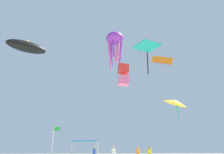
{
  "coord_description": "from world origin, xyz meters",
  "views": [
    {
      "loc": [
        -1.67,
        -19.83,
        1.55
      ],
      "look_at": [
        1.01,
        7.31,
        10.47
      ],
      "focal_mm": 35.22,
      "sensor_mm": 36.0,
      "label": 1
    }
  ],
  "objects_px": {
    "person_leftmost": "(113,153)",
    "person_rightmost": "(138,152)",
    "canopy_tent": "(85,142)",
    "banner_flag": "(53,142)",
    "person_central": "(150,154)",
    "kite_inflatable_black": "(27,47)",
    "kite_diamond_teal": "(147,48)",
    "kite_delta_yellow": "(175,102)",
    "person_near_tent": "(94,152)",
    "kite_octopus_purple": "(115,40)",
    "kite_parafoil_orange": "(162,60)",
    "kite_box_red": "(123,75)"
  },
  "relations": [
    {
      "from": "canopy_tent",
      "to": "person_leftmost",
      "type": "bearing_deg",
      "value": 21.53
    },
    {
      "from": "banner_flag",
      "to": "kite_delta_yellow",
      "type": "relative_size",
      "value": 0.89
    },
    {
      "from": "kite_box_red",
      "to": "kite_parafoil_orange",
      "type": "height_order",
      "value": "kite_parafoil_orange"
    },
    {
      "from": "person_rightmost",
      "to": "person_central",
      "type": "bearing_deg",
      "value": 46.43
    },
    {
      "from": "kite_octopus_purple",
      "to": "kite_box_red",
      "type": "bearing_deg",
      "value": 23.77
    },
    {
      "from": "person_leftmost",
      "to": "kite_octopus_purple",
      "type": "xyz_separation_m",
      "value": [
        1.19,
        8.58,
        19.06
      ]
    },
    {
      "from": "person_central",
      "to": "kite_inflatable_black",
      "type": "relative_size",
      "value": 0.25
    },
    {
      "from": "canopy_tent",
      "to": "person_near_tent",
      "type": "xyz_separation_m",
      "value": [
        1.14,
        5.45,
        -1.17
      ]
    },
    {
      "from": "kite_octopus_purple",
      "to": "kite_box_red",
      "type": "relative_size",
      "value": 2.58
    },
    {
      "from": "person_central",
      "to": "person_near_tent",
      "type": "bearing_deg",
      "value": 159.56
    },
    {
      "from": "person_leftmost",
      "to": "banner_flag",
      "type": "height_order",
      "value": "banner_flag"
    },
    {
      "from": "kite_octopus_purple",
      "to": "kite_parafoil_orange",
      "type": "bearing_deg",
      "value": 104.29
    },
    {
      "from": "person_near_tent",
      "to": "banner_flag",
      "type": "bearing_deg",
      "value": 39.89
    },
    {
      "from": "kite_diamond_teal",
      "to": "kite_parafoil_orange",
      "type": "bearing_deg",
      "value": 129.18
    },
    {
      "from": "person_rightmost",
      "to": "kite_diamond_teal",
      "type": "distance_m",
      "value": 14.83
    },
    {
      "from": "person_leftmost",
      "to": "person_rightmost",
      "type": "height_order",
      "value": "person_leftmost"
    },
    {
      "from": "canopy_tent",
      "to": "kite_octopus_purple",
      "type": "relative_size",
      "value": 0.45
    },
    {
      "from": "banner_flag",
      "to": "kite_octopus_purple",
      "type": "height_order",
      "value": "kite_octopus_purple"
    },
    {
      "from": "person_central",
      "to": "banner_flag",
      "type": "xyz_separation_m",
      "value": [
        -9.36,
        -2.96,
        1.0
      ]
    },
    {
      "from": "person_rightmost",
      "to": "kite_delta_yellow",
      "type": "xyz_separation_m",
      "value": [
        3.79,
        -5.62,
        6.04
      ]
    },
    {
      "from": "person_central",
      "to": "kite_inflatable_black",
      "type": "bearing_deg",
      "value": 175.59
    },
    {
      "from": "kite_delta_yellow",
      "to": "person_near_tent",
      "type": "bearing_deg",
      "value": -86.78
    },
    {
      "from": "kite_inflatable_black",
      "to": "person_rightmost",
      "type": "bearing_deg",
      "value": 133.1
    },
    {
      "from": "kite_parafoil_orange",
      "to": "person_rightmost",
      "type": "bearing_deg",
      "value": -117.06
    },
    {
      "from": "person_near_tent",
      "to": "person_rightmost",
      "type": "bearing_deg",
      "value": 157.93
    },
    {
      "from": "person_rightmost",
      "to": "kite_parafoil_orange",
      "type": "relative_size",
      "value": 0.58
    },
    {
      "from": "banner_flag",
      "to": "kite_delta_yellow",
      "type": "height_order",
      "value": "kite_delta_yellow"
    },
    {
      "from": "person_rightmost",
      "to": "kite_box_red",
      "type": "xyz_separation_m",
      "value": [
        -2.61,
        -4.96,
        9.61
      ]
    },
    {
      "from": "person_central",
      "to": "kite_diamond_teal",
      "type": "xyz_separation_m",
      "value": [
        0.01,
        -1.11,
        11.49
      ]
    },
    {
      "from": "kite_delta_yellow",
      "to": "kite_inflatable_black",
      "type": "relative_size",
      "value": 0.53
    },
    {
      "from": "person_leftmost",
      "to": "banner_flag",
      "type": "xyz_separation_m",
      "value": [
        -5.94,
        -6.21,
        0.98
      ]
    },
    {
      "from": "person_near_tent",
      "to": "person_rightmost",
      "type": "relative_size",
      "value": 1.01
    },
    {
      "from": "person_central",
      "to": "kite_diamond_teal",
      "type": "height_order",
      "value": "kite_diamond_teal"
    },
    {
      "from": "person_near_tent",
      "to": "kite_diamond_teal",
      "type": "relative_size",
      "value": 0.54
    },
    {
      "from": "canopy_tent",
      "to": "kite_inflatable_black",
      "type": "bearing_deg",
      "value": 133.95
    },
    {
      "from": "canopy_tent",
      "to": "kite_parafoil_orange",
      "type": "distance_m",
      "value": 20.56
    },
    {
      "from": "kite_delta_yellow",
      "to": "person_rightmost",
      "type": "bearing_deg",
      "value": -116.76
    },
    {
      "from": "person_leftmost",
      "to": "kite_box_red",
      "type": "xyz_separation_m",
      "value": [
        1.34,
        0.03,
        9.58
      ]
    },
    {
      "from": "banner_flag",
      "to": "kite_diamond_teal",
      "type": "height_order",
      "value": "kite_diamond_teal"
    },
    {
      "from": "banner_flag",
      "to": "kite_inflatable_black",
      "type": "distance_m",
      "value": 25.34
    },
    {
      "from": "person_rightmost",
      "to": "kite_diamond_teal",
      "type": "bearing_deg",
      "value": 46.91
    },
    {
      "from": "person_near_tent",
      "to": "kite_diamond_teal",
      "type": "xyz_separation_m",
      "value": [
        5.53,
        -8.54,
        11.48
      ]
    },
    {
      "from": "person_leftmost",
      "to": "banner_flag",
      "type": "relative_size",
      "value": 0.55
    },
    {
      "from": "kite_parafoil_orange",
      "to": "banner_flag",
      "type": "bearing_deg",
      "value": -99.35
    },
    {
      "from": "kite_octopus_purple",
      "to": "kite_inflatable_black",
      "type": "xyz_separation_m",
      "value": [
        -15.78,
        1.92,
        -1.1
      ]
    },
    {
      "from": "canopy_tent",
      "to": "kite_diamond_teal",
      "type": "distance_m",
      "value": 12.66
    },
    {
      "from": "person_rightmost",
      "to": "kite_inflatable_black",
      "type": "relative_size",
      "value": 0.25
    },
    {
      "from": "person_rightmost",
      "to": "kite_parafoil_orange",
      "type": "height_order",
      "value": "kite_parafoil_orange"
    },
    {
      "from": "person_leftmost",
      "to": "person_rightmost",
      "type": "distance_m",
      "value": 6.37
    },
    {
      "from": "banner_flag",
      "to": "kite_octopus_purple",
      "type": "relative_size",
      "value": 0.47
    }
  ]
}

